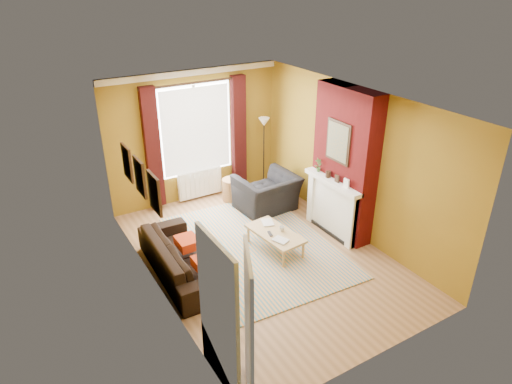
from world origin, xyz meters
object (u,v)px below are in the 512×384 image
armchair (267,193)px  wicker_stool (232,190)px  coffee_table (275,234)px  floor_lamp (264,133)px  sofa (182,257)px

armchair → wicker_stool: armchair is taller
coffee_table → floor_lamp: 2.83m
sofa → coffee_table: bearing=-95.6°
coffee_table → wicker_stool: wicker_stool is taller
wicker_stool → floor_lamp: size_ratio=0.30×
armchair → floor_lamp: (0.52, 0.97, 0.93)m
wicker_stool → floor_lamp: bearing=12.5°
armchair → floor_lamp: size_ratio=0.71×
sofa → armchair: (2.39, 1.18, 0.06)m
armchair → sofa: bearing=22.5°
floor_lamp → coffee_table: bearing=-117.3°
sofa → floor_lamp: floor_lamp is taller
coffee_table → armchair: bearing=57.2°
wicker_stool → coffee_table: bearing=-97.1°
armchair → floor_lamp: 1.44m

